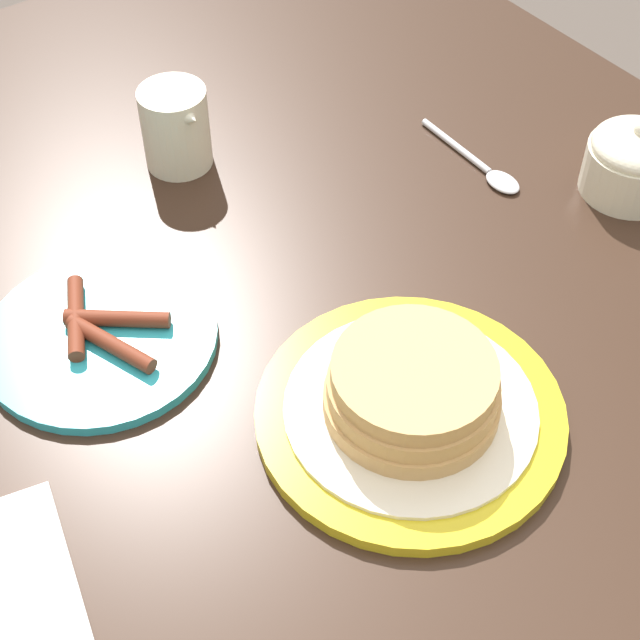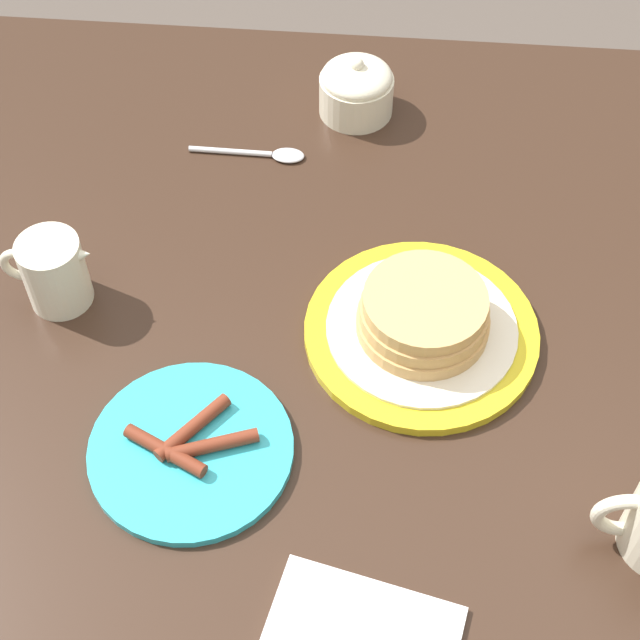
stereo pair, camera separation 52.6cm
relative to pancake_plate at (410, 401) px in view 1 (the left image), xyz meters
The scene contains 6 objects.
dining_table 0.12m from the pancake_plate, behind, with size 1.58×1.02×0.73m.
pancake_plate is the anchor object (origin of this frame).
side_plate_bacon 0.27m from the pancake_plate, 36.08° to the left, with size 0.20×0.20×0.02m.
creamer_pitcher 0.39m from the pancake_plate, ahead, with size 0.11×0.07×0.09m.
sugar_bowl 0.37m from the pancake_plate, 75.46° to the right, with size 0.09×0.09×0.08m.
spoon 0.33m from the pancake_plate, 53.21° to the right, with size 0.14×0.03×0.01m.
Camera 1 is at (-0.32, 0.33, 1.36)m, focal length 55.00 mm.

